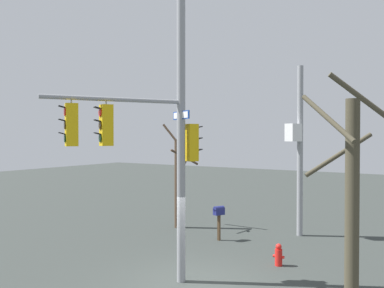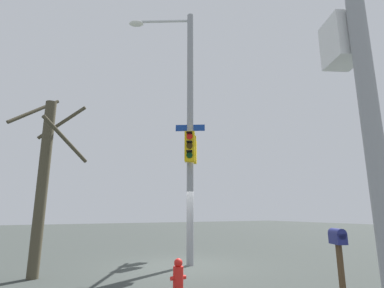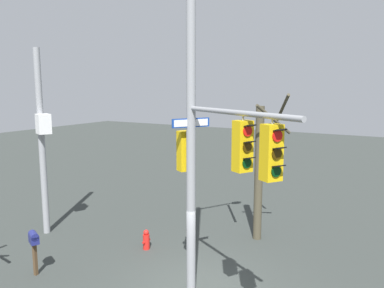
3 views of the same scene
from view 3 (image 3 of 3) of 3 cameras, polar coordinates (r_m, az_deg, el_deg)
name	(u,v)px [view 3 (image 3 of 3)]	position (r m, az deg, el deg)	size (l,w,h in m)	color
main_signal_pole_assembly	(208,120)	(9.43, 2.44, 3.57)	(4.31, 4.05, 9.71)	gray
secondary_pole_assembly	(42,138)	(15.72, -21.58, 0.90)	(0.65, 0.85, 7.28)	gray
fire_hydrant	(146,240)	(14.21, -6.89, -14.11)	(0.38, 0.24, 0.73)	red
mailbox	(34,241)	(13.01, -22.66, -13.32)	(0.41, 0.50, 1.41)	#4C3823
bare_tree_across_street	(259,168)	(14.49, 10.07, -3.58)	(2.33, 2.34, 5.59)	#464030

